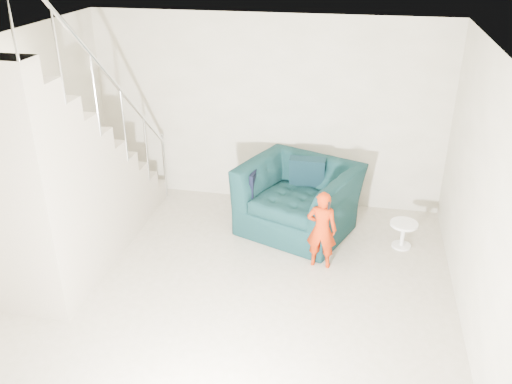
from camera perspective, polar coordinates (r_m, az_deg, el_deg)
floor at (r=5.96m, az=-3.77°, el=-12.29°), size 5.50×5.50×0.00m
ceiling at (r=4.78m, az=-4.73°, el=14.02°), size 5.50×5.50×0.00m
back_wall at (r=7.72m, az=1.18°, el=8.41°), size 5.00×0.00×5.00m
right_wall at (r=5.21m, az=23.43°, el=-2.97°), size 0.00×5.50×5.50m
armchair at (r=7.20m, az=4.51°, el=-0.69°), size 1.76×1.66×0.92m
toddler at (r=6.43m, az=6.92°, el=-3.96°), size 0.37×0.26×0.99m
side_table at (r=7.13m, az=15.23°, el=-3.95°), size 0.35×0.35×0.35m
staircase at (r=6.62m, az=-19.73°, el=-0.06°), size 1.02×3.03×3.62m
cushion at (r=7.37m, az=5.41°, el=2.03°), size 0.48×0.23×0.48m
throw at (r=7.19m, az=-0.11°, el=0.40°), size 0.05×0.50×0.56m
phone at (r=6.20m, az=7.71°, el=-1.36°), size 0.03×0.05×0.10m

